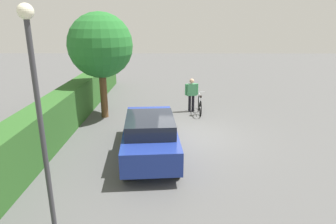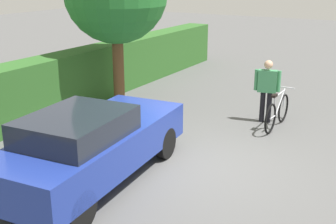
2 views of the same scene
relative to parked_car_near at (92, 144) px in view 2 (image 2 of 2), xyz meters
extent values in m
plane|color=#525252|center=(1.73, -1.44, -0.76)|extent=(60.00, 60.00, 0.00)
cube|color=#2C5B24|center=(1.73, 3.61, 0.03)|extent=(19.94, 0.90, 1.58)
cube|color=navy|center=(0.09, 0.01, -0.09)|extent=(4.50, 2.01, 0.69)
cube|color=#1E232D|center=(-0.40, -0.03, 0.47)|extent=(2.01, 1.61, 0.43)
cylinder|color=black|center=(1.51, 0.86, -0.43)|extent=(0.67, 0.23, 0.66)
cylinder|color=black|center=(1.63, -0.61, -0.43)|extent=(0.67, 0.23, 0.66)
cylinder|color=black|center=(-1.45, 0.62, -0.43)|extent=(0.67, 0.23, 0.66)
cylinder|color=black|center=(-1.33, -0.85, -0.43)|extent=(0.67, 0.23, 0.66)
torus|color=black|center=(5.15, -2.09, -0.39)|extent=(0.75, 0.07, 0.75)
torus|color=black|center=(4.14, -2.06, -0.39)|extent=(0.75, 0.07, 0.75)
cylinder|color=silver|center=(4.84, -2.08, -0.13)|extent=(0.65, 0.05, 0.58)
cylinder|color=silver|center=(4.42, -2.07, -0.14)|extent=(0.24, 0.04, 0.54)
cylinder|color=silver|center=(4.71, -2.08, 0.10)|extent=(0.78, 0.06, 0.04)
cylinder|color=silver|center=(4.33, -2.07, -0.39)|extent=(0.39, 0.05, 0.05)
cylinder|color=silver|center=(5.15, -2.09, -0.12)|extent=(0.04, 0.04, 0.53)
cube|color=black|center=(4.32, -2.07, 0.15)|extent=(0.22, 0.11, 0.06)
cylinder|color=silver|center=(5.15, -2.09, 0.18)|extent=(0.04, 0.50, 0.03)
cylinder|color=black|center=(4.90, -1.61, -0.36)|extent=(0.13, 0.13, 0.81)
cylinder|color=black|center=(4.94, -1.77, -0.36)|extent=(0.13, 0.13, 0.81)
cube|color=#3F8C59|center=(4.92, -1.69, 0.34)|extent=(0.29, 0.50, 0.57)
sphere|color=tan|center=(4.92, -1.69, 0.76)|extent=(0.22, 0.22, 0.22)
cylinder|color=#3F8C59|center=(4.86, -1.41, 0.35)|extent=(0.09, 0.09, 0.54)
cylinder|color=#3F8C59|center=(4.98, -1.97, 0.35)|extent=(0.09, 0.09, 0.54)
cylinder|color=brown|center=(4.06, 2.36, 0.45)|extent=(0.31, 0.31, 2.41)
camera|label=1|loc=(-8.88, -0.63, 3.50)|focal=31.45mm
camera|label=2|loc=(-5.66, -4.90, 2.99)|focal=46.52mm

